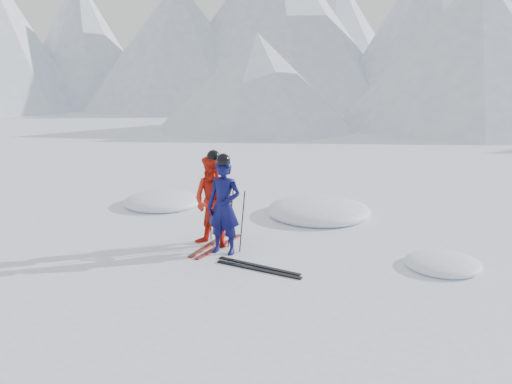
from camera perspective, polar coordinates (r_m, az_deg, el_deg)
The scene contains 12 objects.
ground at distance 9.98m, azimuth 5.37°, elevation -7.83°, with size 160.00×160.00×0.00m, color white.
skier_blue at distance 10.40m, azimuth -3.40°, elevation -1.57°, with size 0.68×0.44×1.85m, color #0B0C44.
skier_red at distance 10.82m, azimuth -4.43°, elevation -1.01°, with size 0.90×0.70×1.86m, color red.
pole_blue_left at distance 10.78m, azimuth -4.12°, elevation -2.76°, with size 0.02×0.02×1.24m, color black.
pole_blue_right at distance 10.52m, azimuth -1.46°, elevation -3.13°, with size 0.02×0.02×1.24m, color black.
pole_red_left at distance 11.27m, azimuth -4.75°, elevation -2.07°, with size 0.02×0.02×1.24m, color black.
pole_red_right at distance 10.82m, azimuth -2.67°, elevation -2.67°, with size 0.02×0.02×1.24m, color black.
ski_worn_left at distance 11.15m, azimuth -4.82°, elevation -5.48°, with size 0.09×1.70×0.03m, color black.
ski_worn_right at distance 11.00m, azimuth -3.87°, elevation -5.72°, with size 0.09×1.70×0.03m, color black.
ski_loose_a at distance 9.92m, azimuth 0.27°, elevation -7.80°, with size 0.09×1.70×0.03m, color black.
ski_loose_b at distance 9.76m, azimuth 0.23°, elevation -8.17°, with size 0.09×1.70×0.03m, color black.
snow_lumps at distance 13.29m, azimuth 1.94°, elevation -2.47°, with size 9.13×3.77×0.55m.
Camera 1 is at (4.67, -8.08, 3.53)m, focal length 38.00 mm.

